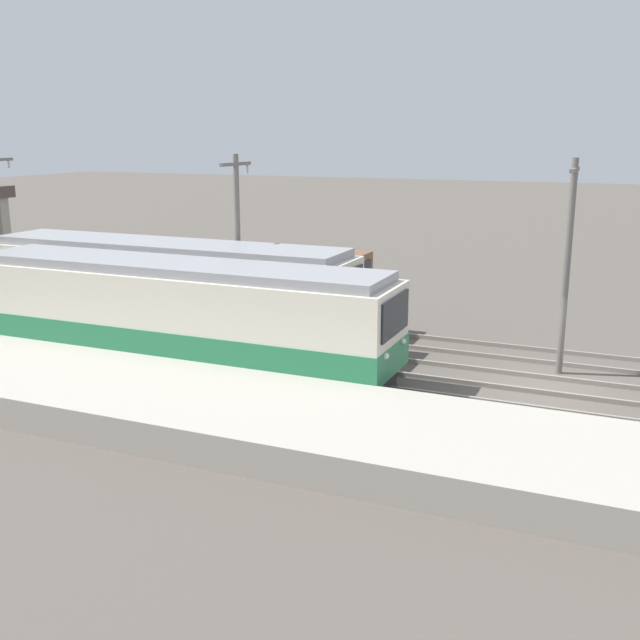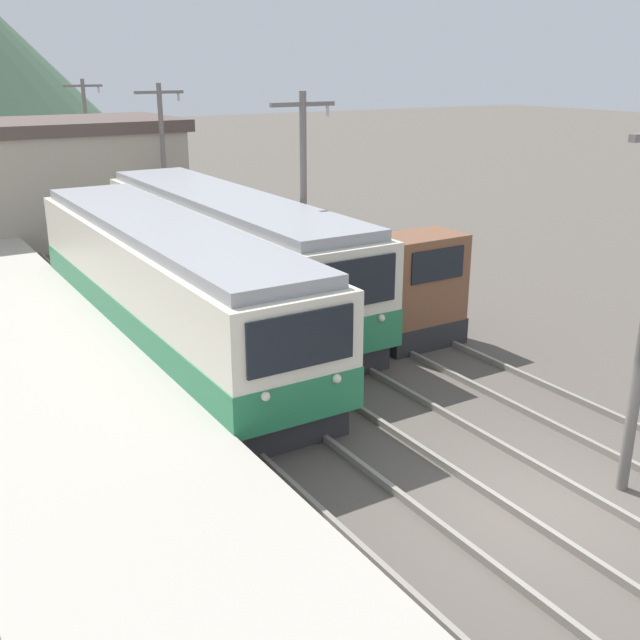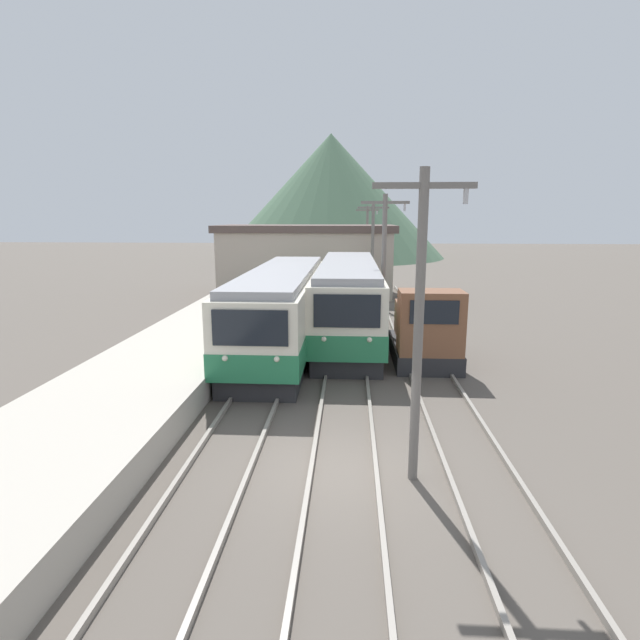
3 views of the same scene
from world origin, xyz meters
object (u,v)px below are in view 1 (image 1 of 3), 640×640
(commuter_train_left, at_px, (176,320))
(catenary_mast_near, at_px, (568,259))
(catenary_mast_mid, at_px, (238,238))
(shunting_locomotive, at_px, (311,300))
(catenary_mast_far, at_px, (0,224))
(commuter_train_center, at_px, (167,295))

(commuter_train_left, height_order, catenary_mast_near, catenary_mast_near)
(catenary_mast_mid, bearing_deg, shunting_locomotive, -55.40)
(catenary_mast_mid, bearing_deg, catenary_mast_near, -90.00)
(shunting_locomotive, distance_m, catenary_mast_far, 13.64)
(catenary_mast_far, bearing_deg, shunting_locomotive, -83.62)
(commuter_train_left, xyz_separation_m, catenary_mast_mid, (4.31, 0.19, 1.97))
(catenary_mast_far, bearing_deg, catenary_mast_mid, -90.00)
(catenary_mast_near, bearing_deg, catenary_mast_far, 90.00)
(catenary_mast_near, bearing_deg, commuter_train_left, 111.39)
(commuter_train_center, distance_m, catenary_mast_far, 9.45)
(commuter_train_center, height_order, catenary_mast_near, catenary_mast_near)
(catenary_mast_mid, distance_m, catenary_mast_far, 11.19)
(shunting_locomotive, height_order, catenary_mast_near, catenary_mast_near)
(commuter_train_left, bearing_deg, catenary_mast_mid, 2.53)
(shunting_locomotive, relative_size, catenary_mast_far, 0.70)
(commuter_train_left, relative_size, commuter_train_center, 1.02)
(commuter_train_center, relative_size, shunting_locomotive, 3.05)
(commuter_train_left, bearing_deg, shunting_locomotive, -18.78)
(commuter_train_center, bearing_deg, catenary_mast_near, -83.51)
(commuter_train_center, relative_size, catenary_mast_mid, 2.14)
(commuter_train_center, relative_size, catenary_mast_far, 2.14)
(shunting_locomotive, xyz_separation_m, catenary_mast_near, (-1.49, -9.03, 2.36))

